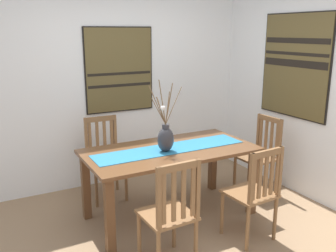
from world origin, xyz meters
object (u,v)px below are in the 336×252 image
chair_0 (254,192)px  chair_3 (105,157)px  chair_1 (260,154)px  chair_2 (170,213)px  dining_table (170,159)px  centerpiece_vase (166,138)px  painting_on_side_wall (295,66)px  painting_on_back_wall (119,70)px

chair_0 → chair_3: size_ratio=0.97×
chair_0 → chair_3: chair_3 is taller
chair_1 → chair_2: (-1.72, -0.83, 0.01)m
dining_table → centerpiece_vase: size_ratio=2.38×
chair_0 → chair_1: chair_1 is taller
chair_2 → painting_on_side_wall: bearing=19.9°
dining_table → chair_2: bearing=-118.4°
chair_3 → chair_1: bearing=-24.4°
chair_1 → painting_on_back_wall: painting_on_back_wall is taller
centerpiece_vase → chair_3: centerpiece_vase is taller
dining_table → chair_3: chair_3 is taller
chair_0 → chair_1: size_ratio=0.99×
chair_0 → painting_on_back_wall: bearing=105.0°
centerpiece_vase → dining_table: bearing=34.4°
chair_1 → painting_on_back_wall: size_ratio=0.89×
painting_on_back_wall → dining_table: bearing=-86.5°
chair_0 → painting_on_side_wall: size_ratio=0.77×
chair_0 → painting_on_side_wall: painting_on_side_wall is taller
chair_2 → painting_on_side_wall: painting_on_side_wall is taller
dining_table → chair_3: size_ratio=1.84×
centerpiece_vase → painting_on_side_wall: 1.90m
chair_3 → chair_0: bearing=-60.2°
dining_table → chair_2: (-0.44, -0.81, -0.15)m
chair_2 → chair_3: bearing=90.7°
chair_0 → painting_on_side_wall: bearing=32.2°
centerpiece_vase → chair_0: centerpiece_vase is taller
painting_on_side_wall → chair_2: bearing=-160.1°
chair_2 → chair_0: bearing=0.0°
chair_0 → chair_2: size_ratio=0.96×
dining_table → chair_0: size_ratio=1.89×
chair_2 → painting_on_back_wall: 2.30m
chair_1 → chair_2: bearing=-154.2°
chair_1 → painting_on_side_wall: 1.15m
dining_table → centerpiece_vase: (-0.09, -0.06, 0.26)m
chair_1 → chair_3: size_ratio=0.98×
centerpiece_vase → chair_1: centerpiece_vase is taller
chair_1 → painting_on_back_wall: (-1.36, 1.21, 0.99)m
dining_table → painting_on_side_wall: size_ratio=1.45×
centerpiece_vase → chair_3: size_ratio=0.77×
dining_table → chair_3: bearing=119.5°
chair_0 → painting_on_back_wall: size_ratio=0.88×
chair_3 → painting_on_side_wall: bearing=-21.5°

